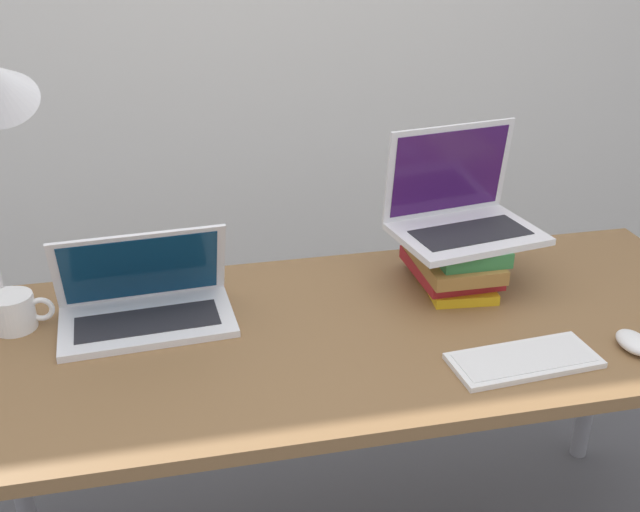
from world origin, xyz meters
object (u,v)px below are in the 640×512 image
object	(u,v)px
laptop_on_books	(461,212)
mouse	(634,342)
mug	(15,312)
wireless_keyboard	(524,360)
book_stack	(455,261)
laptop_left	(145,303)

from	to	relation	value
laptop_on_books	mouse	bearing A→B (deg)	-57.84
laptop_on_books	mug	world-z (taller)	laptop_on_books
laptop_on_books	wireless_keyboard	world-z (taller)	laptop_on_books
book_stack	wireless_keyboard	xyz separation A→B (m)	(0.01, -0.36, -0.06)
laptop_left	laptop_on_books	bearing A→B (deg)	3.85
laptop_left	mouse	world-z (taller)	laptop_left
laptop_left	laptop_on_books	size ratio (longest dim) A/B	1.06
wireless_keyboard	mouse	size ratio (longest dim) A/B	3.26
mouse	mug	distance (m)	1.32
laptop_on_books	mouse	size ratio (longest dim) A/B	3.84
laptop_on_books	book_stack	bearing A→B (deg)	-121.84
laptop_left	mug	distance (m)	0.28
laptop_left	book_stack	distance (m)	0.73
mouse	mug	world-z (taller)	mug
laptop_on_books	mouse	world-z (taller)	laptop_on_books
laptop_left	mug	world-z (taller)	laptop_left
mug	wireless_keyboard	bearing A→B (deg)	-19.45
book_stack	mug	xyz separation A→B (m)	(-1.01, 0.00, -0.02)
wireless_keyboard	mouse	xyz separation A→B (m)	(0.25, -0.00, 0.01)
laptop_left	mug	size ratio (longest dim) A/B	2.94
laptop_on_books	wireless_keyboard	distance (m)	0.42
mug	book_stack	bearing A→B (deg)	-0.27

